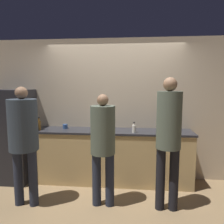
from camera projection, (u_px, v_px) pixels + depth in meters
name	position (u px, v px, depth m)	size (l,w,h in m)	color
ground_plane	(111.00, 190.00, 3.68)	(14.00, 14.00, 0.00)	#8C704C
wall_back	(114.00, 109.00, 4.12)	(5.20, 0.06, 2.60)	#C6B293
counter	(113.00, 156.00, 3.94)	(2.78, 0.59, 0.96)	tan
refrigerator	(10.00, 135.00, 4.01)	(0.78, 0.68, 1.67)	#232328
person_left	(23.00, 134.00, 3.09)	(0.41, 0.41, 1.73)	#232838
person_center	(103.00, 140.00, 3.10)	(0.35, 0.35, 1.63)	#232838
person_right	(169.00, 133.00, 2.98)	(0.34, 0.34, 1.86)	black
fruit_bowl	(101.00, 126.00, 4.01)	(0.27, 0.27, 0.13)	beige
utensil_crock	(169.00, 127.00, 3.88)	(0.10, 0.10, 0.26)	#ADA393
bottle_clear	(134.00, 129.00, 3.67)	(0.07, 0.07, 0.18)	silver
bottle_amber	(39.00, 125.00, 3.88)	(0.06, 0.06, 0.23)	brown
cup_blue	(65.00, 126.00, 4.02)	(0.09, 0.09, 0.08)	#335184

